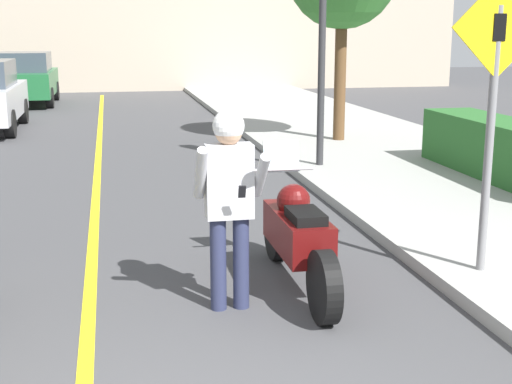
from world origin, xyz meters
TOP-DOWN VIEW (x-y plane):
  - road_center_line at (-0.60, 6.00)m, footprint 0.12×36.00m
  - motorcycle at (1.32, 3.04)m, footprint 0.62×2.35m
  - person_biker at (0.61, 2.63)m, footprint 0.59×0.48m
  - crossing_sign at (3.08, 2.79)m, footprint 0.91×0.08m
  - traffic_light at (3.13, 8.32)m, footprint 0.26×0.30m
  - hedge_row at (5.60, 6.65)m, footprint 0.90×4.09m
  - parked_car_green at (-2.98, 21.04)m, footprint 1.88×4.20m

SIDE VIEW (x-z plane):
  - road_center_line at x=-0.60m, z-range 0.00..0.01m
  - motorcycle at x=1.32m, z-range -0.14..1.15m
  - hedge_row at x=5.60m, z-range 0.13..1.01m
  - parked_car_green at x=-2.98m, z-range 0.02..1.70m
  - person_biker at x=0.61m, z-range 0.20..1.94m
  - crossing_sign at x=3.08m, z-range 0.41..3.13m
  - traffic_light at x=3.13m, z-range 0.87..4.63m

